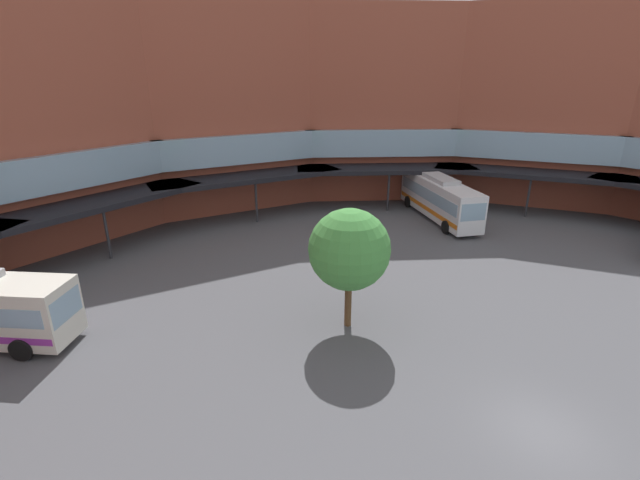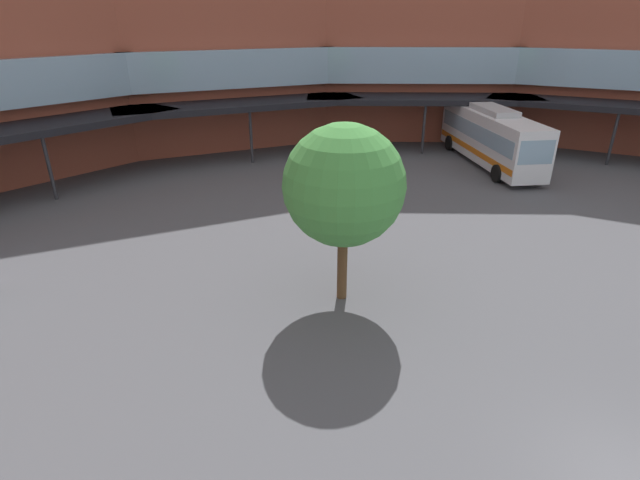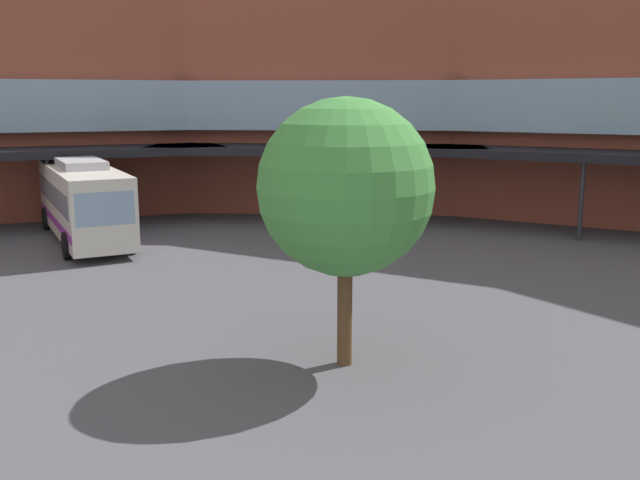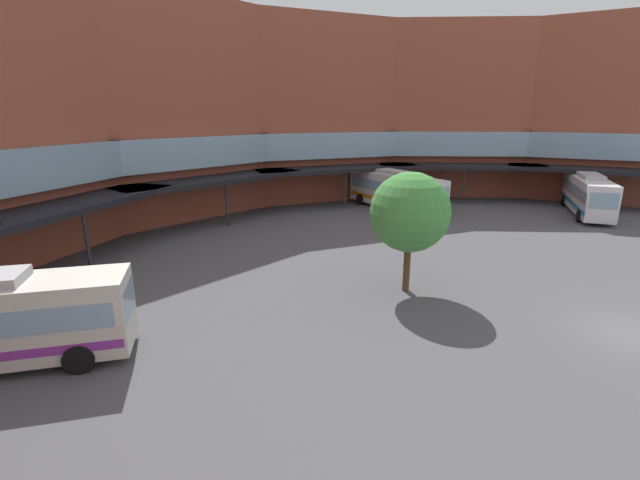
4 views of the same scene
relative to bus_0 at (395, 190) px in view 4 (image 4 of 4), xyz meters
The scene contains 5 objects.
ground_plane 26.33m from the bus_0, 136.98° to the right, with size 120.55×120.55×0.00m, color #515156.
station_building 20.46m from the bus_0, behind, with size 76.87×47.28×18.59m.
bus_0 is the anchor object (origin of this frame).
bus_2 17.74m from the bus_0, 66.72° to the right, with size 11.32×4.46×3.79m.
plaza_tree 20.88m from the bus_0, 158.09° to the right, with size 4.13×4.13×6.37m.
Camera 4 is at (-21.76, 3.24, 9.21)m, focal length 25.02 mm.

